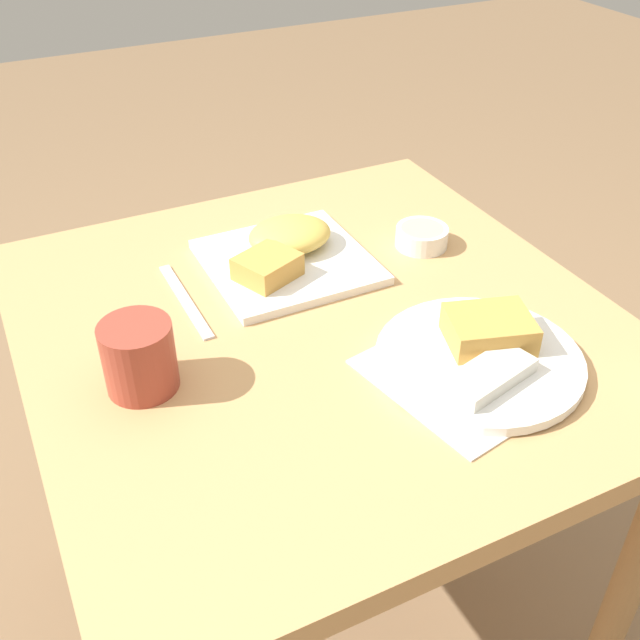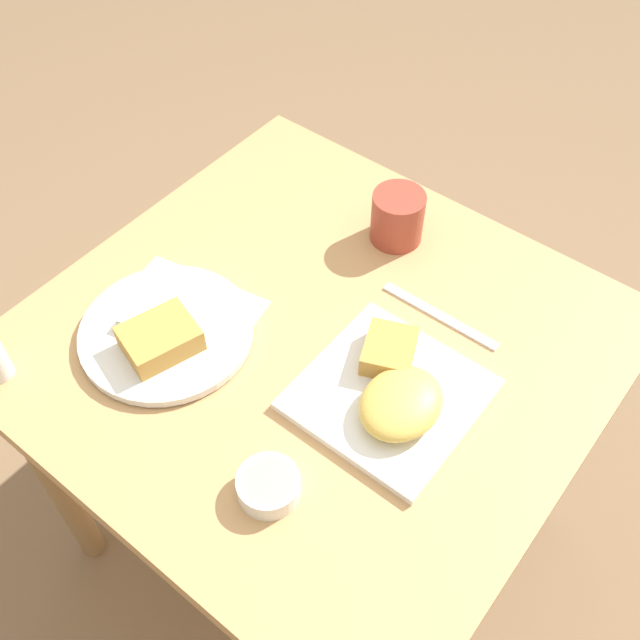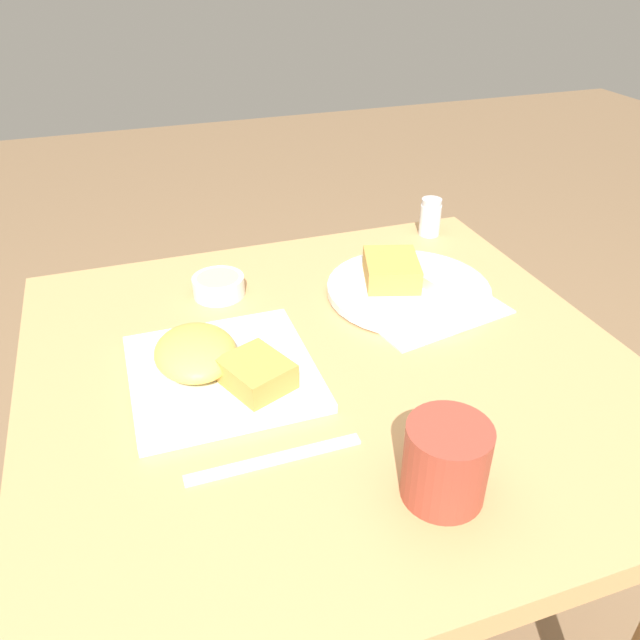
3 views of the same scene
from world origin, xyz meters
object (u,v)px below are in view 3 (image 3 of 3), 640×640
at_px(plate_oval_far, 407,284).
at_px(coffee_mug, 446,462).
at_px(plate_square_near, 217,365).
at_px(salt_shaker, 430,219).
at_px(butter_knife, 275,459).
at_px(sauce_ramekin, 219,285).

height_order(plate_oval_far, coffee_mug, coffee_mug).
bearing_deg(plate_square_near, plate_oval_far, 110.11).
xyz_separation_m(plate_oval_far, salt_shaker, (-0.20, 0.15, 0.01)).
xyz_separation_m(plate_oval_far, coffee_mug, (0.41, -0.15, 0.03)).
bearing_deg(butter_knife, salt_shaker, 47.37).
height_order(plate_square_near, coffee_mug, coffee_mug).
bearing_deg(plate_oval_far, plate_square_near, -69.89).
distance_m(salt_shaker, coffee_mug, 0.68).
bearing_deg(coffee_mug, sauce_ramekin, -163.98).
distance_m(plate_oval_far, butter_knife, 0.44).
relative_size(salt_shaker, coffee_mug, 0.80).
distance_m(plate_square_near, plate_oval_far, 0.37).
bearing_deg(plate_square_near, sauce_ramekin, 168.37).
bearing_deg(plate_square_near, butter_knife, 10.25).
bearing_deg(plate_oval_far, coffee_mug, -20.52).
height_order(salt_shaker, coffee_mug, coffee_mug).
height_order(plate_oval_far, sauce_ramekin, plate_oval_far).
xyz_separation_m(sauce_ramekin, butter_knife, (0.40, -0.01, -0.02)).
height_order(butter_knife, coffee_mug, coffee_mug).
height_order(plate_oval_far, salt_shaker, salt_shaker).
relative_size(plate_oval_far, sauce_ramekin, 3.17).
xyz_separation_m(plate_square_near, coffee_mug, (0.28, 0.19, 0.03)).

